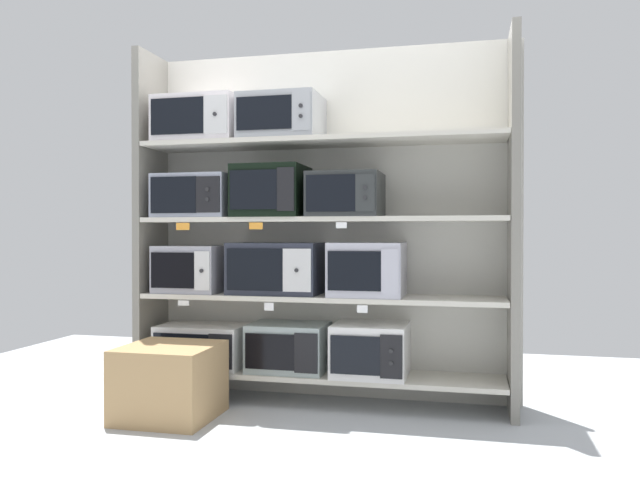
# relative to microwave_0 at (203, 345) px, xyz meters

# --- Properties ---
(ground) EXTENTS (6.26, 6.00, 0.02)m
(ground) POSITION_rel_microwave_0_xyz_m (0.79, -1.00, -0.34)
(ground) COLOR #B2B7BC
(back_panel) EXTENTS (2.46, 0.04, 2.26)m
(back_panel) POSITION_rel_microwave_0_xyz_m (0.79, 0.22, 0.80)
(back_panel) COLOR beige
(back_panel) RESTS_ON ground
(upright_left) EXTENTS (0.05, 0.40, 2.26)m
(upright_left) POSITION_rel_microwave_0_xyz_m (-0.37, 0.00, 0.80)
(upright_left) COLOR gray
(upright_left) RESTS_ON ground
(upright_right) EXTENTS (0.05, 0.40, 2.26)m
(upright_right) POSITION_rel_microwave_0_xyz_m (1.95, 0.00, 0.80)
(upright_right) COLOR gray
(upright_right) RESTS_ON ground
(shelf_0) EXTENTS (2.26, 0.40, 0.03)m
(shelf_0) POSITION_rel_microwave_0_xyz_m (0.79, 0.00, -0.15)
(shelf_0) COLOR beige
(shelf_0) RESTS_ON ground
(microwave_0) EXTENTS (0.56, 0.36, 0.27)m
(microwave_0) POSITION_rel_microwave_0_xyz_m (0.00, 0.00, 0.00)
(microwave_0) COLOR silver
(microwave_0) RESTS_ON shelf_0
(microwave_1) EXTENTS (0.48, 0.36, 0.30)m
(microwave_1) POSITION_rel_microwave_0_xyz_m (0.58, 0.00, 0.01)
(microwave_1) COLOR #97A6A4
(microwave_1) RESTS_ON shelf_0
(microwave_2) EXTENTS (0.45, 0.44, 0.32)m
(microwave_2) POSITION_rel_microwave_0_xyz_m (1.11, 0.00, 0.02)
(microwave_2) COLOR white
(microwave_2) RESTS_ON shelf_0
(shelf_1) EXTENTS (2.26, 0.40, 0.03)m
(shelf_1) POSITION_rel_microwave_0_xyz_m (0.79, 0.00, 0.33)
(shelf_1) COLOR beige
(microwave_3) EXTENTS (0.42, 0.39, 0.30)m
(microwave_3) POSITION_rel_microwave_0_xyz_m (-0.07, 0.00, 0.50)
(microwave_3) COLOR #9A99A5
(microwave_3) RESTS_ON shelf_1
(microwave_4) EXTENTS (0.57, 0.37, 0.32)m
(microwave_4) POSITION_rel_microwave_0_xyz_m (0.50, -0.00, 0.51)
(microwave_4) COLOR #292C39
(microwave_4) RESTS_ON shelf_1
(microwave_5) EXTENTS (0.45, 0.40, 0.33)m
(microwave_5) POSITION_rel_microwave_0_xyz_m (1.09, 0.00, 0.51)
(microwave_5) COLOR #B6B5C3
(microwave_5) RESTS_ON shelf_1
(price_tag_0) EXTENTS (0.07, 0.00, 0.03)m
(price_tag_0) POSITION_rel_microwave_0_xyz_m (-0.04, -0.20, 0.30)
(price_tag_0) COLOR white
(price_tag_1) EXTENTS (0.06, 0.00, 0.05)m
(price_tag_1) POSITION_rel_microwave_0_xyz_m (0.52, -0.20, 0.29)
(price_tag_1) COLOR white
(price_tag_2) EXTENTS (0.06, 0.00, 0.04)m
(price_tag_2) POSITION_rel_microwave_0_xyz_m (1.09, -0.20, 0.29)
(price_tag_2) COLOR white
(shelf_2) EXTENTS (2.26, 0.40, 0.03)m
(shelf_2) POSITION_rel_microwave_0_xyz_m (0.79, 0.00, 0.82)
(shelf_2) COLOR beige
(microwave_6) EXTENTS (0.49, 0.41, 0.28)m
(microwave_6) POSITION_rel_microwave_0_xyz_m (-0.04, -0.00, 0.98)
(microwave_6) COLOR #979DAF
(microwave_6) RESTS_ON shelf_2
(microwave_7) EXTENTS (0.43, 0.43, 0.33)m
(microwave_7) POSITION_rel_microwave_0_xyz_m (0.47, 0.00, 1.00)
(microwave_7) COLOR black
(microwave_7) RESTS_ON shelf_2
(microwave_8) EXTENTS (0.44, 0.43, 0.27)m
(microwave_8) POSITION_rel_microwave_0_xyz_m (0.95, -0.00, 0.97)
(microwave_8) COLOR #2C2F30
(microwave_8) RESTS_ON shelf_2
(price_tag_3) EXTENTS (0.09, 0.00, 0.05)m
(price_tag_3) POSITION_rel_microwave_0_xyz_m (-0.04, -0.20, 0.78)
(price_tag_3) COLOR orange
(price_tag_4) EXTENTS (0.09, 0.00, 0.04)m
(price_tag_4) POSITION_rel_microwave_0_xyz_m (0.44, -0.20, 0.78)
(price_tag_4) COLOR orange
(price_tag_5) EXTENTS (0.07, 0.00, 0.04)m
(price_tag_5) POSITION_rel_microwave_0_xyz_m (0.97, -0.20, 0.78)
(price_tag_5) COLOR white
(shelf_3) EXTENTS (2.26, 0.40, 0.03)m
(shelf_3) POSITION_rel_microwave_0_xyz_m (0.79, 0.00, 1.31)
(shelf_3) COLOR beige
(microwave_9) EXTENTS (0.54, 0.40, 0.29)m
(microwave_9) POSITION_rel_microwave_0_xyz_m (-0.01, -0.00, 1.47)
(microwave_9) COLOR silver
(microwave_9) RESTS_ON shelf_3
(microwave_10) EXTENTS (0.49, 0.41, 0.28)m
(microwave_10) POSITION_rel_microwave_0_xyz_m (0.54, 0.00, 1.46)
(microwave_10) COLOR #9EA2A7
(microwave_10) RESTS_ON shelf_3
(shipping_carton) EXTENTS (0.52, 0.52, 0.42)m
(shipping_carton) POSITION_rel_microwave_0_xyz_m (0.02, -0.51, -0.12)
(shipping_carton) COLOR tan
(shipping_carton) RESTS_ON ground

